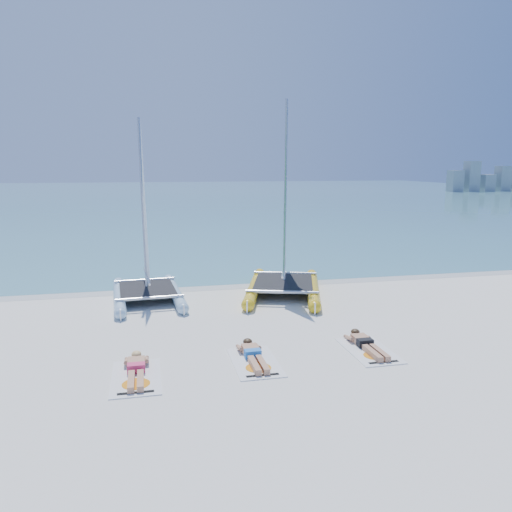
# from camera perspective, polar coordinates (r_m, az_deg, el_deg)

# --- Properties ---
(ground) EXTENTS (140.00, 140.00, 0.00)m
(ground) POSITION_cam_1_polar(r_m,az_deg,el_deg) (13.05, -2.40, -9.06)
(ground) COLOR silver
(ground) RESTS_ON ground
(sea) EXTENTS (140.00, 115.00, 0.01)m
(sea) POSITION_cam_1_polar(r_m,az_deg,el_deg) (75.28, -10.92, 6.87)
(sea) COLOR #69AAAF
(sea) RESTS_ON ground
(wet_sand_strip) EXTENTS (140.00, 1.40, 0.01)m
(wet_sand_strip) POSITION_cam_1_polar(r_m,az_deg,el_deg) (18.27, -5.44, -3.41)
(wet_sand_strip) COLOR silver
(wet_sand_strip) RESTS_ON ground
(distant_skyline) EXTENTS (14.00, 2.00, 5.00)m
(distant_skyline) POSITION_cam_1_polar(r_m,az_deg,el_deg) (92.83, 24.76, 7.93)
(distant_skyline) COLOR #939AA1
(distant_skyline) RESTS_ON ground
(catamaran_blue) EXTENTS (2.41, 4.59, 6.09)m
(catamaran_blue) POSITION_cam_1_polar(r_m,az_deg,el_deg) (16.47, -12.54, 1.32)
(catamaran_blue) COLOR #B7D8F1
(catamaran_blue) RESTS_ON ground
(catamaran_yellow) EXTENTS (3.78, 5.48, 6.82)m
(catamaran_yellow) POSITION_cam_1_polar(r_m,az_deg,el_deg) (17.21, 3.29, 3.04)
(catamaran_yellow) COLOR yellow
(catamaran_yellow) RESTS_ON ground
(towel_a) EXTENTS (1.00, 1.85, 0.02)m
(towel_a) POSITION_cam_1_polar(r_m,az_deg,el_deg) (10.90, -13.53, -13.33)
(towel_a) COLOR white
(towel_a) RESTS_ON ground
(sunbather_a) EXTENTS (0.37, 1.73, 0.26)m
(sunbather_a) POSITION_cam_1_polar(r_m,az_deg,el_deg) (11.03, -13.54, -12.41)
(sunbather_a) COLOR tan
(sunbather_a) RESTS_ON towel_a
(towel_b) EXTENTS (1.00, 1.85, 0.02)m
(towel_b) POSITION_cam_1_polar(r_m,az_deg,el_deg) (11.35, -0.13, -12.03)
(towel_b) COLOR white
(towel_b) RESTS_ON ground
(sunbather_b) EXTENTS (0.37, 1.73, 0.26)m
(sunbather_b) POSITION_cam_1_polar(r_m,az_deg,el_deg) (11.49, -0.34, -11.17)
(sunbather_b) COLOR tan
(sunbather_b) RESTS_ON towel_b
(towel_c) EXTENTS (1.00, 1.85, 0.02)m
(towel_c) POSITION_cam_1_polar(r_m,az_deg,el_deg) (12.30, 12.78, -10.49)
(towel_c) COLOR white
(towel_c) RESTS_ON ground
(sunbather_c) EXTENTS (0.37, 1.73, 0.26)m
(sunbather_c) POSITION_cam_1_polar(r_m,az_deg,el_deg) (12.43, 12.42, -9.73)
(sunbather_c) COLOR tan
(sunbather_c) RESTS_ON towel_c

